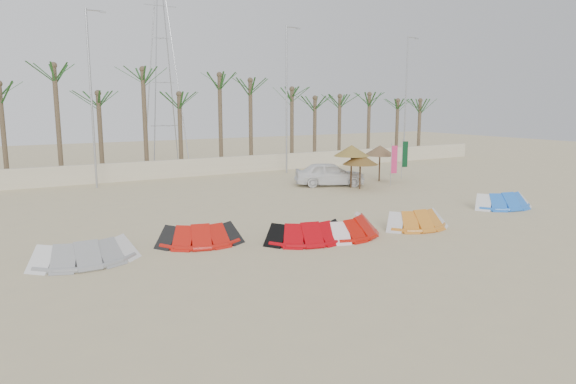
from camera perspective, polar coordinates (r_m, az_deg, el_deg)
ground at (r=19.05m, az=9.16°, el=-6.53°), size 120.00×120.00×0.00m
boundary_wall at (r=38.22m, az=-12.15°, el=2.58°), size 60.00×0.30×1.30m
palm_line at (r=39.58m, az=-12.21°, el=11.23°), size 52.00×4.00×7.70m
lamp_b at (r=34.57m, az=-20.97°, el=9.92°), size 1.25×0.14×11.00m
lamp_c at (r=39.38m, az=-0.12°, el=10.47°), size 1.25×0.14×11.00m
lamp_d at (r=46.56m, az=12.99°, el=10.12°), size 1.25×0.14×11.00m
pylon at (r=44.28m, az=-13.31°, el=2.65°), size 3.00×3.00×14.00m
kite_grey at (r=18.80m, az=-21.76°, el=-6.01°), size 3.42×1.58×0.90m
kite_red_left at (r=20.02m, az=-10.06°, el=-4.51°), size 3.43×2.18×0.90m
kite_red_mid at (r=20.07m, az=1.77°, el=-4.32°), size 3.53×2.16×0.90m
kite_red_right at (r=21.14m, az=6.96°, el=-3.67°), size 3.51×2.58×0.90m
kite_orange at (r=22.86m, az=13.74°, el=-2.86°), size 3.10×1.85×0.90m
kite_blue at (r=28.69m, az=22.43°, el=-0.77°), size 3.48×2.07×0.90m
parasol_left at (r=32.75m, az=7.08°, el=4.58°), size 2.28×2.28×2.73m
parasol_mid at (r=32.36m, az=8.04°, el=3.66°), size 2.23×2.23×2.26m
parasol_right at (r=35.89m, az=10.18°, el=4.56°), size 2.26×2.26×2.49m
flag_pink at (r=34.10m, az=11.61°, el=3.43°), size 0.45×0.12×2.78m
flag_green at (r=37.55m, az=12.76°, el=4.00°), size 0.45×0.13×2.82m
car at (r=33.63m, az=4.64°, el=2.02°), size 4.90×3.59×1.55m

